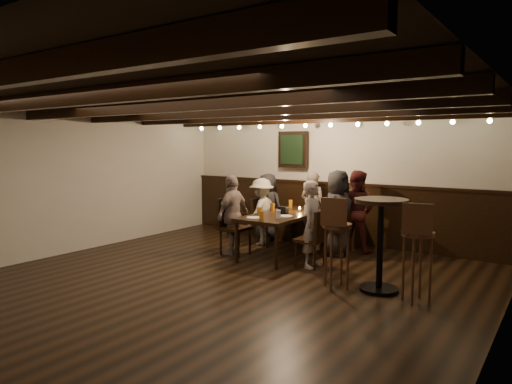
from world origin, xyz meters
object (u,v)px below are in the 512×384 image
Objects in this scene: person_bench_centre at (313,208)px; person_right_near at (337,213)px; person_bench_left at (268,207)px; person_right_far at (313,224)px; person_left_near at (262,211)px; high_top_table at (380,231)px; chair_right_far at (311,249)px; chair_left_far at (234,237)px; dining_table at (285,217)px; chair_right_near at (335,238)px; person_left_far at (233,215)px; chair_left_near at (263,231)px; person_bench_right at (356,211)px; bar_stool_right at (417,265)px; bar_stool_left at (336,254)px.

person_bench_centre is 0.95× the size of person_right_near.
person_right_far reaches higher than person_bench_left.
person_left_near reaches higher than high_top_table.
high_top_table is at bearing -114.19° from chair_right_far.
chair_right_far is (1.44, 0.04, -0.02)m from chair_left_far.
chair_right_near is at bearing 32.02° from dining_table.
person_left_far is (-1.45, -0.94, 0.39)m from chair_right_near.
person_bench_right is at bearing 105.54° from chair_left_near.
chair_right_near is 1.72m from person_bench_left.
high_top_table is at bearing 119.10° from person_bench_right.
chair_left_near is 1.02m from person_bench_centre.
person_bench_right is (0.90, -0.13, 0.03)m from person_bench_centre.
chair_right_far is 2.14m from person_bench_left.
person_left_near is (-0.73, -0.62, -0.06)m from person_bench_centre.
person_right_far reaches higher than dining_table.
person_left_near is at bearing 90.00° from person_right_near.
dining_table is 2.21× the size of chair_left_near.
high_top_table is (1.26, -0.53, 0.51)m from chair_right_far.
person_left_near is at bearing 15.26° from person_bench_right.
bar_stool_right is at bearing 63.11° from person_left_near.
chair_right_near is at bearing 164.47° from person_bench_left.
chair_right_far reaches higher than chair_left_near.
chair_left_near is at bearing 133.46° from bar_stool_left.
chair_right_far reaches higher than dining_table.
person_right_far is (0.79, -1.48, -0.02)m from person_bench_centre.
person_right_near reaches higher than person_bench_centre.
chair_left_near is 0.62m from person_bench_left.
dining_table is at bearing 120.96° from person_right_near.
person_bench_right is 1.18× the size of bar_stool_right.
chair_left_far is 1.09× the size of chair_right_far.
chair_right_near is 1.02m from person_bench_centre.
bar_stool_left is (1.49, -1.17, -0.20)m from dining_table.
person_bench_centre is 0.91m from person_bench_right.
person_right_far is at bearing -180.00° from person_right_near.
person_bench_right reaches higher than chair_left_far.
dining_table is at bearing 59.04° from person_right_far.
person_bench_centre is at bearing -170.54° from person_bench_left.
person_left_near is 0.92× the size of person_left_far.
chair_left_near is 0.60× the size of person_right_near.
dining_table is 1.05m from person_bench_centre.
person_left_near is at bearing 133.86° from bar_stool_left.
chair_right_near is 0.43m from person_right_near.
chair_right_near is at bearing 104.77° from bar_stool_left.
chair_left_near is at bearing 90.00° from chair_right_near.
person_left_near is (-0.76, 0.43, -0.03)m from dining_table.
person_right_far is (1.47, 0.04, 0.37)m from chair_left_far.
chair_right_far is at bearing 90.00° from person_left_far.
dining_table is 0.88m from person_left_near.
person_bench_centre is 0.96m from person_right_near.
person_left_near reaches higher than chair_left_near.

